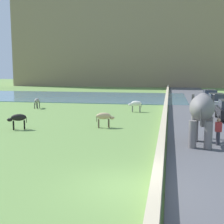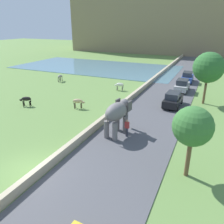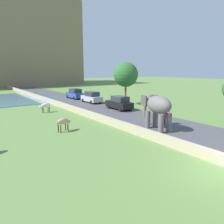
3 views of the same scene
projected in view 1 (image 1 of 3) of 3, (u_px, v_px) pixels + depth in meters
The scene contains 13 objects.
ground_plane at pixel (125, 187), 11.70m from camera, with size 220.00×220.00×0.00m, color #608442.
road_surface at pixel (204, 114), 30.25m from camera, with size 7.00×120.00×0.06m, color #4C4C51.
barrier_wall at pixel (165, 113), 28.95m from camera, with size 0.40×110.00×0.67m, color tan.
lake at pixel (70, 96), 49.17m from camera, with size 36.00×18.00×0.08m, color slate.
hill_distant at pixel (143, 35), 85.21m from camera, with size 64.00×28.00×27.52m, color #897556.
elephant at pixel (202, 111), 17.89m from camera, with size 1.75×3.55×2.99m.
person_beside_elephant at pixel (218, 131), 17.77m from camera, with size 0.36×0.22×1.63m.
car_blue at pixel (209, 97), 39.15m from camera, with size 1.88×4.05×1.80m.
car_silver at pixel (216, 102), 33.40m from camera, with size 1.80×4.00×1.80m.
cow_grey at pixel (37, 101), 34.64m from camera, with size 0.57×1.41×1.15m.
cow_black at pixel (18, 118), 22.63m from camera, with size 1.40×0.89×1.15m.
cow_tan at pixel (104, 117), 23.35m from camera, with size 1.42×0.74×1.15m.
cow_white at pixel (136, 104), 31.76m from camera, with size 1.42×0.62×1.15m.
Camera 1 is at (1.57, -11.08, 4.47)m, focal length 49.45 mm.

